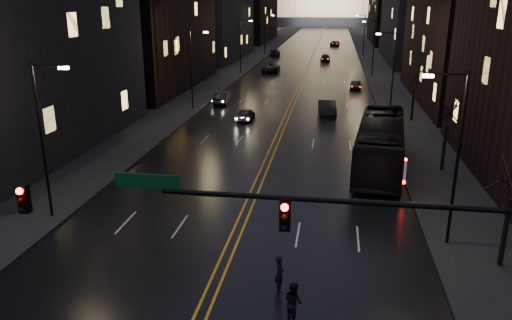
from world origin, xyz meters
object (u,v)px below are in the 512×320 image
at_px(traffic_signal, 361,235).
at_px(receding_car_a, 327,108).
at_px(oncoming_car_b, 222,98).
at_px(pedestrian_b, 293,302).
at_px(oncoming_car_a, 246,115).
at_px(pedestrian_a, 279,274).
at_px(bus, 381,143).

relative_size(traffic_signal, receding_car_a, 3.49).
height_order(oncoming_car_b, receding_car_a, receding_car_a).
bearing_deg(oncoming_car_b, pedestrian_b, 101.90).
xyz_separation_m(traffic_signal, oncoming_car_b, (-14.41, 44.06, -4.36)).
xyz_separation_m(oncoming_car_a, pedestrian_a, (6.98, -31.20, 0.18)).
bearing_deg(oncoming_car_b, oncoming_car_a, 113.33).
relative_size(traffic_signal, oncoming_car_b, 3.85).
bearing_deg(pedestrian_a, receding_car_a, -21.82).
xyz_separation_m(oncoming_car_a, receding_car_a, (8.35, 4.01, 0.15)).
xyz_separation_m(bus, oncoming_car_b, (-17.00, 21.83, -1.16)).
bearing_deg(oncoming_car_a, pedestrian_a, 101.99).
distance_m(bus, pedestrian_b, 20.43).
xyz_separation_m(traffic_signal, bus, (2.59, 22.23, -3.21)).
distance_m(oncoming_car_b, pedestrian_a, 41.23).
xyz_separation_m(oncoming_car_b, pedestrian_b, (12.17, -41.65, 0.12)).
relative_size(receding_car_a, pedestrian_a, 2.92).
bearing_deg(traffic_signal, pedestrian_a, 124.09).
bearing_deg(pedestrian_b, traffic_signal, -178.48).
relative_size(oncoming_car_a, receding_car_a, 0.79).
distance_m(bus, oncoming_car_a, 18.42).
distance_m(oncoming_car_a, pedestrian_a, 31.97).
bearing_deg(receding_car_a, oncoming_car_b, 155.77).
height_order(oncoming_car_a, oncoming_car_b, oncoming_car_b).
relative_size(traffic_signal, oncoming_car_a, 4.40).
relative_size(bus, oncoming_car_a, 3.46).
relative_size(bus, pedestrian_b, 7.93).
height_order(receding_car_a, pedestrian_b, pedestrian_b).
xyz_separation_m(bus, oncoming_car_a, (-12.57, 13.41, -1.23)).
bearing_deg(pedestrian_a, oncoming_car_a, -6.98).
bearing_deg(traffic_signal, oncoming_car_a, 105.65).
height_order(oncoming_car_b, pedestrian_a, pedestrian_a).
distance_m(traffic_signal, receding_car_a, 39.91).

